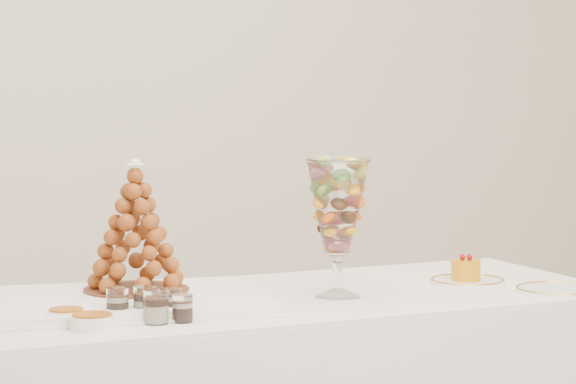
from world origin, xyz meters
TOP-DOWN VIEW (x-y plane):
  - lace_tray at (-0.42, 0.27)m, footprint 0.74×0.60m
  - macaron_vase at (0.10, 0.17)m, footprint 0.16×0.16m
  - cake_plate at (0.51, 0.21)m, footprint 0.20×0.20m
  - spare_plate at (0.65, -0.02)m, footprint 0.22×0.22m
  - verrine_a at (-0.50, 0.13)m, footprint 0.06×0.06m
  - verrine_b at (-0.44, 0.12)m, footprint 0.07×0.07m
  - verrine_c at (-0.37, 0.11)m, footprint 0.06×0.06m
  - verrine_d at (-0.45, 0.02)m, footprint 0.07×0.07m
  - verrine_e at (-0.38, 0.01)m, footprint 0.05×0.05m
  - ramekin_back at (-0.62, 0.13)m, footprint 0.09×0.09m
  - ramekin_front at (-0.60, 0.02)m, footprint 0.10×0.10m
  - croquembouche at (-0.38, 0.35)m, footprint 0.28×0.28m
  - mousse_cake at (0.51, 0.20)m, footprint 0.08×0.08m

SIDE VIEW (x-z plane):
  - spare_plate at x=0.65m, z-range 0.69..0.70m
  - cake_plate at x=0.51m, z-range 0.69..0.70m
  - lace_tray at x=-0.42m, z-range 0.69..0.71m
  - ramekin_back at x=-0.62m, z-range 0.69..0.72m
  - ramekin_front at x=-0.60m, z-range 0.69..0.72m
  - verrine_c at x=-0.37m, z-range 0.69..0.75m
  - verrine_e at x=-0.38m, z-range 0.69..0.75m
  - verrine_a at x=-0.50m, z-range 0.69..0.76m
  - verrine_b at x=-0.44m, z-range 0.69..0.76m
  - mousse_cake at x=0.51m, z-range 0.69..0.76m
  - verrine_d at x=-0.45m, z-range 0.69..0.77m
  - croquembouche at x=-0.38m, z-range 0.71..1.04m
  - macaron_vase at x=0.10m, z-range 0.74..1.09m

